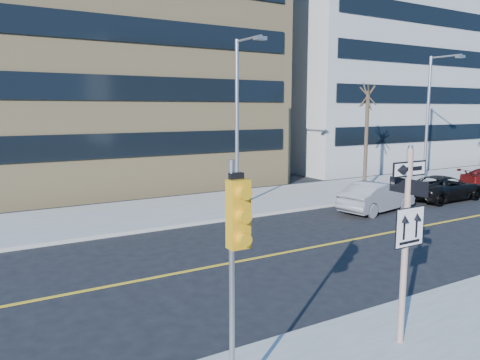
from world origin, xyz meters
TOP-DOWN VIEW (x-y plane):
  - ground at (0.00, 0.00)m, footprint 120.00×120.00m
  - far_sidewalk at (18.00, 12.00)m, footprint 66.00×6.00m
  - road_centerline at (12.00, 4.00)m, footprint 40.00×0.14m
  - sign_pole at (0.00, -2.51)m, footprint 0.92×0.92m
  - traffic_signal at (-4.00, -2.66)m, footprint 0.32×0.45m
  - parked_car_b at (9.50, 7.05)m, footprint 2.27×4.63m
  - parked_car_c at (14.83, 7.26)m, footprint 2.27×4.85m
  - streetlight_a at (4.00, 10.76)m, footprint 0.55×2.25m
  - streetlight_b at (18.00, 10.76)m, footprint 0.55×2.25m
  - street_tree_west at (13.00, 11.30)m, footprint 1.80×1.80m
  - building_brick at (2.00, 25.00)m, footprint 18.00×18.00m
  - building_grey_mid at (24.00, 24.00)m, footprint 20.00×16.00m
  - building_grey_far at (45.00, 27.00)m, footprint 18.00×18.00m

SIDE VIEW (x-z plane):
  - ground at x=0.00m, z-range 0.00..0.00m
  - road_centerline at x=12.00m, z-range 0.00..0.01m
  - far_sidewalk at x=18.00m, z-range 0.00..0.15m
  - parked_car_c at x=14.83m, z-range 0.00..1.34m
  - parked_car_b at x=9.50m, z-range 0.00..1.46m
  - sign_pole at x=0.00m, z-range 0.41..4.47m
  - traffic_signal at x=-4.00m, z-range 1.03..5.03m
  - streetlight_a at x=4.00m, z-range 0.76..8.76m
  - streetlight_b at x=18.00m, z-range 0.76..8.76m
  - street_tree_west at x=13.00m, z-range 2.35..8.70m
  - building_grey_mid at x=24.00m, z-range 0.00..15.00m
  - building_grey_far at x=45.00m, z-range 0.00..16.00m
  - building_brick at x=2.00m, z-range 0.00..18.00m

